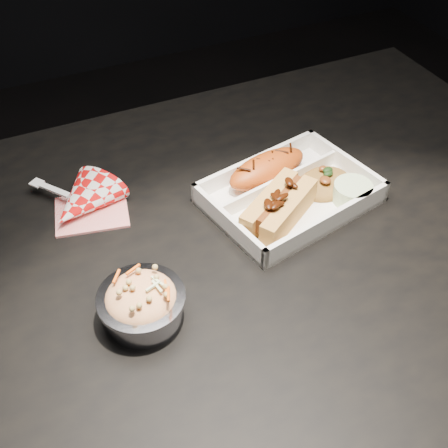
{
  "coord_description": "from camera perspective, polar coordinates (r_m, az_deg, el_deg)",
  "views": [
    {
      "loc": [
        -0.25,
        -0.53,
        1.34
      ],
      "look_at": [
        -0.02,
        -0.03,
        0.81
      ],
      "focal_mm": 45.0,
      "sensor_mm": 36.0,
      "label": 1
    }
  ],
  "objects": [
    {
      "name": "napkin_fork",
      "position": [
        0.89,
        -14.21,
        2.11
      ],
      "size": [
        0.15,
        0.16,
        0.1
      ],
      "rotation": [
        0.0,
        0.0,
        -0.93
      ],
      "color": "red",
      "rests_on": "dining_table"
    },
    {
      "name": "dining_table",
      "position": [
        0.9,
        0.53,
        -5.51
      ],
      "size": [
        1.2,
        0.8,
        0.75
      ],
      "color": "black",
      "rests_on": "ground"
    },
    {
      "name": "foil_coleslaw_cup",
      "position": [
        0.72,
        -8.37,
        -7.86
      ],
      "size": [
        0.11,
        0.11,
        0.07
      ],
      "color": "silver",
      "rests_on": "dining_table"
    },
    {
      "name": "cupcake_liner",
      "position": [
        0.89,
        12.9,
        3.12
      ],
      "size": [
        0.06,
        0.06,
        0.03
      ],
      "primitive_type": "cylinder",
      "color": "beige",
      "rests_on": "food_tray"
    },
    {
      "name": "hotdog",
      "position": [
        0.84,
        5.61,
        1.83
      ],
      "size": [
        0.15,
        0.12,
        0.06
      ],
      "rotation": [
        0.0,
        0.0,
        0.56
      ],
      "color": "#CC9245",
      "rests_on": "food_tray"
    },
    {
      "name": "food_tray",
      "position": [
        0.89,
        6.61,
        2.8
      ],
      "size": [
        0.28,
        0.23,
        0.04
      ],
      "rotation": [
        0.0,
        0.0,
        0.2
      ],
      "color": "white",
      "rests_on": "dining_table"
    },
    {
      "name": "fried_pastry",
      "position": [
        0.91,
        4.41,
        5.64
      ],
      "size": [
        0.15,
        0.09,
        0.05
      ],
      "primitive_type": "ellipsoid",
      "rotation": [
        0.0,
        0.0,
        0.2
      ],
      "color": "#B04511",
      "rests_on": "food_tray"
    },
    {
      "name": "fried_rice_mound",
      "position": [
        0.91,
        10.24,
        4.6
      ],
      "size": [
        0.11,
        0.1,
        0.03
      ],
      "primitive_type": "ellipsoid",
      "rotation": [
        0.0,
        0.0,
        0.2
      ],
      "color": "olive",
      "rests_on": "food_tray"
    }
  ]
}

